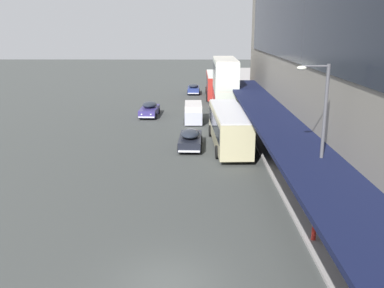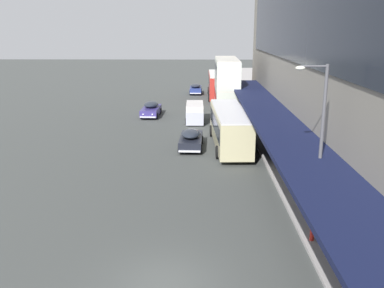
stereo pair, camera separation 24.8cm
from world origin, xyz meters
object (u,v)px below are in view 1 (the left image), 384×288
object	(u,v)px
sedan_oncoming_front	(193,89)
street_lamp	(320,135)
transit_bus_kerbside_front	(229,126)
sedan_trailing_mid	(149,109)
transit_bus_kerbside_far	(225,85)
fire_hydrant	(314,233)
transit_bus_kerbside_rear	(216,84)
sedan_second_mid	(190,139)
vw_van	(193,111)
pedestrian_at_kerb	(369,287)

from	to	relation	value
sedan_oncoming_front	street_lamp	xyz separation A→B (m)	(5.99, -43.65, 3.85)
street_lamp	transit_bus_kerbside_front	bearing A→B (deg)	101.91
sedan_oncoming_front	street_lamp	world-z (taller)	street_lamp
sedan_oncoming_front	sedan_trailing_mid	distance (m)	17.27
transit_bus_kerbside_far	fire_hydrant	size ratio (longest dim) A/B	13.34
sedan_trailing_mid	street_lamp	bearing A→B (deg)	-68.26
transit_bus_kerbside_rear	fire_hydrant	distance (m)	42.04
sedan_second_mid	fire_hydrant	bearing A→B (deg)	-70.09
sedan_oncoming_front	street_lamp	size ratio (longest dim) A/B	0.55
sedan_trailing_mid	vw_van	distance (m)	5.72
transit_bus_kerbside_far	sedan_second_mid	xyz separation A→B (m)	(-3.67, -13.79, -2.59)
transit_bus_kerbside_rear	street_lamp	distance (m)	40.40
sedan_trailing_mid	vw_van	bearing A→B (deg)	-31.97
transit_bus_kerbside_far	street_lamp	distance (m)	28.00
sedan_trailing_mid	transit_bus_kerbside_rear	bearing A→B (deg)	58.90
vw_van	pedestrian_at_kerb	bearing A→B (deg)	-79.29
transit_bus_kerbside_rear	fire_hydrant	world-z (taller)	transit_bus_kerbside_rear
sedan_trailing_mid	pedestrian_at_kerb	bearing A→B (deg)	-72.53
sedan_second_mid	vw_van	xyz separation A→B (m)	(0.21, 9.97, 0.34)
sedan_oncoming_front	pedestrian_at_kerb	bearing A→B (deg)	-83.34
street_lamp	fire_hydrant	xyz separation A→B (m)	(-0.44, -1.73, -4.09)
transit_bus_kerbside_rear	sedan_oncoming_front	distance (m)	4.80
transit_bus_kerbside_far	fire_hydrant	xyz separation A→B (m)	(2.05, -29.60, -2.86)
transit_bus_kerbside_far	pedestrian_at_kerb	world-z (taller)	transit_bus_kerbside_far
pedestrian_at_kerb	street_lamp	world-z (taller)	street_lamp
sedan_trailing_mid	pedestrian_at_kerb	xyz separation A→B (m)	(10.71, -34.02, 0.40)
pedestrian_at_kerb	fire_hydrant	distance (m)	5.28
transit_bus_kerbside_front	transit_bus_kerbside_rear	size ratio (longest dim) A/B	0.96
transit_bus_kerbside_rear	street_lamp	xyz separation A→B (m)	(2.87, -40.21, 2.65)
sedan_trailing_mid	street_lamp	distance (m)	29.39
sedan_second_mid	fire_hydrant	xyz separation A→B (m)	(5.72, -15.81, -0.27)
transit_bus_kerbside_far	sedan_oncoming_front	world-z (taller)	transit_bus_kerbside_far
pedestrian_at_kerb	fire_hydrant	bearing A→B (deg)	93.86
sedan_trailing_mid	vw_van	world-z (taller)	vw_van
transit_bus_kerbside_far	sedan_oncoming_front	size ratio (longest dim) A/B	2.20
transit_bus_kerbside_front	vw_van	distance (m)	10.05
sedan_second_mid	fire_hydrant	size ratio (longest dim) A/B	6.91
street_lamp	sedan_second_mid	bearing A→B (deg)	113.65
vw_van	pedestrian_at_kerb	distance (m)	31.55
sedan_second_mid	transit_bus_kerbside_rear	bearing A→B (deg)	82.81
transit_bus_kerbside_rear	vw_van	distance (m)	16.48
street_lamp	vw_van	bearing A→B (deg)	103.90
transit_bus_kerbside_far	vw_van	bearing A→B (deg)	-132.20
transit_bus_kerbside_far	street_lamp	bearing A→B (deg)	-84.90
transit_bus_kerbside_rear	transit_bus_kerbside_front	bearing A→B (deg)	-90.40
transit_bus_kerbside_far	fire_hydrant	world-z (taller)	transit_bus_kerbside_far
sedan_trailing_mid	sedan_second_mid	size ratio (longest dim) A/B	1.01
transit_bus_kerbside_front	transit_bus_kerbside_rear	distance (m)	25.76
vw_van	sedan_second_mid	bearing A→B (deg)	-91.21
fire_hydrant	transit_bus_kerbside_rear	bearing A→B (deg)	93.31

